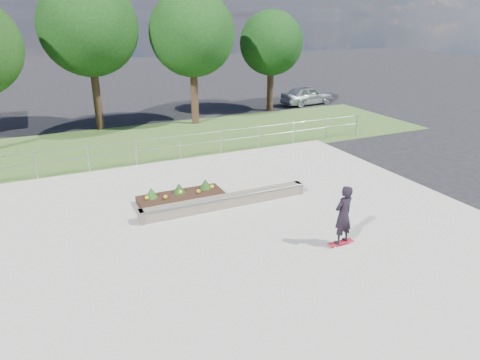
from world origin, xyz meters
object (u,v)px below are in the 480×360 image
(parked_car, at_px, (307,95))
(planter_bed, at_px, (181,196))
(skateboarder, at_px, (343,215))
(grind_ledge, at_px, (226,201))

(parked_car, bearing_deg, planter_bed, 127.18)
(planter_bed, bearing_deg, skateboarder, -56.73)
(planter_bed, height_order, skateboarder, skateboarder)
(planter_bed, distance_m, parked_car, 19.20)
(grind_ledge, height_order, skateboarder, skateboarder)
(skateboarder, bearing_deg, grind_ledge, 117.17)
(skateboarder, bearing_deg, planter_bed, 123.27)
(planter_bed, bearing_deg, parked_car, 43.56)
(planter_bed, distance_m, skateboarder, 5.90)
(grind_ledge, height_order, planter_bed, planter_bed)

